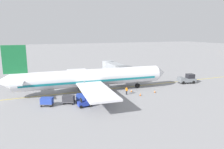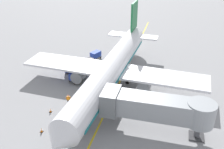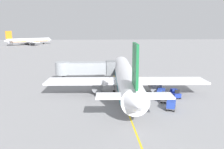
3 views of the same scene
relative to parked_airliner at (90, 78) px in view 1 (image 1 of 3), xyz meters
name	(u,v)px [view 1 (image 1 of 3)]	position (x,y,z in m)	size (l,w,h in m)	color
ground_plane	(97,90)	(-1.01, 1.99, -3.19)	(400.00, 400.00, 0.00)	gray
gate_lead_in_line	(97,90)	(-1.01, 1.99, -3.18)	(0.24, 80.00, 0.01)	gold
parked_airliner	(90,78)	(0.00, 0.00, 0.00)	(30.24, 37.33, 10.63)	silver
jet_bridge	(115,68)	(-8.01, 9.17, 0.27)	(13.47, 3.50, 4.98)	#93999E
pushback_tractor	(187,79)	(1.16, 25.76, -2.09)	(2.96, 4.73, 2.40)	slate
baggage_tug_lead	(85,103)	(8.61, -3.35, -2.47)	(1.44, 2.58, 1.62)	#1E339E
baggage_cart_front	(98,96)	(6.26, -0.16, -2.24)	(2.07, 2.93, 1.58)	#4C4C51
baggage_cart_second_in_train	(82,97)	(6.01, -3.28, -2.24)	(2.07, 2.93, 1.58)	#4C4C51
baggage_cart_third_in_train	(68,99)	(5.98, -5.85, -2.24)	(2.07, 2.93, 1.58)	#4C4C51
baggage_cart_tail_end	(47,101)	(5.79, -9.67, -2.24)	(2.07, 2.93, 1.58)	#4C4C51
ground_crew_wing_walker	(127,90)	(4.65, 6.67, -2.23)	(0.71, 0.35, 1.69)	#232328
safety_cone_nose_left	(131,91)	(3.25, 8.53, -2.90)	(0.36, 0.36, 0.59)	black
safety_cone_nose_right	(155,91)	(5.58, 13.11, -2.90)	(0.36, 0.36, 0.59)	black
safety_cone_wing_tip	(140,94)	(6.42, 8.99, -2.90)	(0.36, 0.36, 0.59)	black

